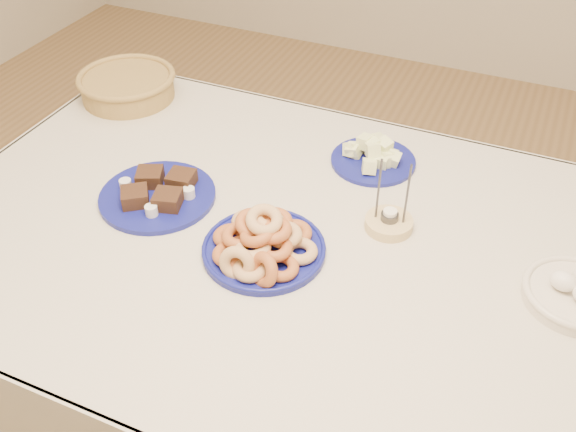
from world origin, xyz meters
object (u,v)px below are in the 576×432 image
object	(u,v)px
wicker_basket	(127,85)
melon_plate	(374,157)
donut_platter	(263,243)
candle_holder	(389,222)
dining_table	(297,272)
brownie_plate	(158,193)
egg_bowl	(575,293)

from	to	relation	value
wicker_basket	melon_plate	bearing A→B (deg)	-2.75
donut_platter	candle_holder	world-z (taller)	candle_holder
donut_platter	wicker_basket	xyz separation A→B (m)	(-0.66, 0.46, 0.01)
dining_table	candle_holder	size ratio (longest dim) A/B	9.46
donut_platter	wicker_basket	size ratio (longest dim) A/B	0.95
brownie_plate	wicker_basket	bearing A→B (deg)	132.12
dining_table	egg_bowl	distance (m)	0.59
donut_platter	brownie_plate	size ratio (longest dim) A/B	0.77
dining_table	donut_platter	bearing A→B (deg)	-120.46
melon_plate	candle_holder	bearing A→B (deg)	-64.59
donut_platter	melon_plate	size ratio (longest dim) A/B	1.13
brownie_plate	melon_plate	bearing A→B (deg)	39.24
brownie_plate	candle_holder	size ratio (longest dim) A/B	2.02
dining_table	egg_bowl	bearing A→B (deg)	4.48
wicker_basket	egg_bowl	world-z (taller)	wicker_basket
donut_platter	wicker_basket	bearing A→B (deg)	145.17
wicker_basket	donut_platter	bearing A→B (deg)	-34.83
melon_plate	candle_holder	world-z (taller)	candle_holder
wicker_basket	candle_holder	bearing A→B (deg)	-16.86
brownie_plate	egg_bowl	xyz separation A→B (m)	(0.94, 0.05, 0.01)
dining_table	donut_platter	xyz separation A→B (m)	(-0.05, -0.08, 0.14)
donut_platter	candle_holder	bearing A→B (deg)	40.88
melon_plate	brownie_plate	xyz separation A→B (m)	(-0.42, -0.35, -0.01)
wicker_basket	candle_holder	distance (m)	0.92
donut_platter	candle_holder	size ratio (longest dim) A/B	1.56
melon_plate	egg_bowl	size ratio (longest dim) A/B	1.01
dining_table	brownie_plate	size ratio (longest dim) A/B	4.68
donut_platter	candle_holder	xyz separation A→B (m)	(0.22, 0.19, -0.02)
donut_platter	melon_plate	bearing A→B (deg)	75.07
wicker_basket	egg_bowl	bearing A→B (deg)	-14.66
melon_plate	wicker_basket	xyz separation A→B (m)	(-0.77, 0.04, 0.02)
donut_platter	brownie_plate	world-z (taller)	donut_platter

